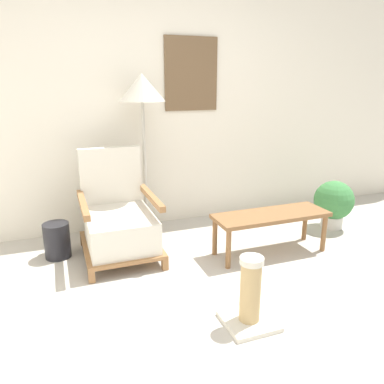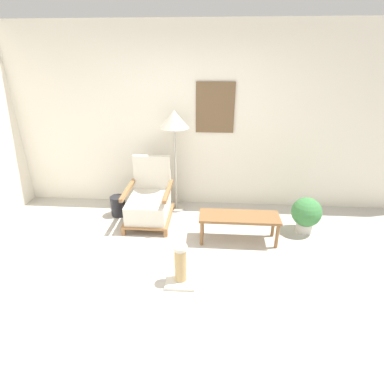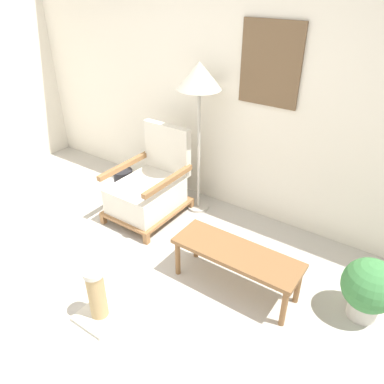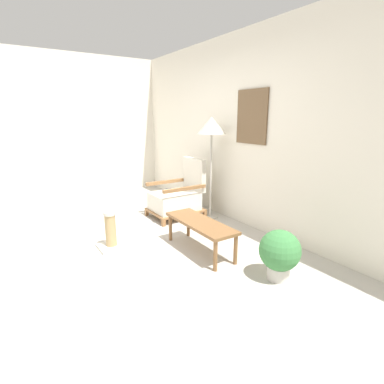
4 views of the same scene
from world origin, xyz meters
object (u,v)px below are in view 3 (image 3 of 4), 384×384
Objects in this scene: coffee_table at (236,256)px; potted_plant at (369,287)px; scratching_post at (98,299)px; floor_lamp at (199,82)px; vase at (124,182)px; armchair at (150,189)px.

coffee_table is 0.98m from potted_plant.
coffee_table is 1.09m from scratching_post.
potted_plant is (1.85, -0.53, -1.08)m from floor_lamp.
coffee_table is at bearing -41.99° from floor_lamp.
potted_plant is (2.71, -0.28, 0.13)m from vase.
floor_lamp is 3.08× the size of potted_plant.
vase is at bearing 127.91° from scratching_post.
potted_plant is at bearing -3.68° from armchair.
floor_lamp is at bearing 163.89° from potted_plant.
floor_lamp reaches higher than coffee_table.
floor_lamp is 2.21m from potted_plant.
vase is at bearing 165.03° from armchair.
vase is at bearing 174.11° from potted_plant.
coffee_table is (0.92, -0.83, -1.04)m from floor_lamp.
armchair is 0.88× the size of coffee_table.
vase is at bearing 162.18° from coffee_table.
armchair is at bearing 176.32° from potted_plant.
scratching_post is (0.59, -1.28, -0.13)m from armchair.
armchair reaches higher than scratching_post.
coffee_table is at bearing -18.97° from armchair.
armchair is at bearing -14.97° from vase.
potted_plant reaches higher than scratching_post.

